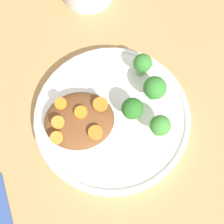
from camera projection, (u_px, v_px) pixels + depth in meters
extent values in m
plane|color=tan|center=(112.00, 119.00, 0.55)|extent=(4.00, 4.00, 0.00)
cylinder|color=white|center=(112.00, 117.00, 0.54)|extent=(0.27, 0.27, 0.02)
torus|color=white|center=(112.00, 115.00, 0.53)|extent=(0.27, 0.27, 0.01)
ellipsoid|color=brown|center=(79.00, 120.00, 0.51)|extent=(0.10, 0.12, 0.03)
cylinder|color=#7FA85B|center=(132.00, 113.00, 0.52)|extent=(0.02, 0.02, 0.02)
sphere|color=#286B23|center=(132.00, 109.00, 0.50)|extent=(0.04, 0.04, 0.04)
cylinder|color=#759E51|center=(158.00, 130.00, 0.51)|extent=(0.01, 0.01, 0.03)
sphere|color=#3D8433|center=(160.00, 125.00, 0.49)|extent=(0.03, 0.03, 0.03)
cylinder|color=#7FA85B|center=(142.00, 69.00, 0.55)|extent=(0.02, 0.02, 0.02)
sphere|color=#337A2D|center=(143.00, 63.00, 0.53)|extent=(0.03, 0.03, 0.03)
cylinder|color=#7FA85B|center=(153.00, 94.00, 0.53)|extent=(0.01, 0.01, 0.03)
sphere|color=#337A2D|center=(155.00, 88.00, 0.51)|extent=(0.04, 0.04, 0.04)
cylinder|color=orange|center=(58.00, 122.00, 0.49)|extent=(0.02, 0.02, 0.01)
cylinder|color=orange|center=(57.00, 138.00, 0.48)|extent=(0.02, 0.02, 0.01)
cylinder|color=orange|center=(100.00, 104.00, 0.50)|extent=(0.02, 0.02, 0.00)
cylinder|color=orange|center=(61.00, 104.00, 0.50)|extent=(0.02, 0.02, 0.00)
cylinder|color=orange|center=(95.00, 133.00, 0.48)|extent=(0.02, 0.02, 0.01)
cylinder|color=orange|center=(81.00, 111.00, 0.50)|extent=(0.02, 0.02, 0.01)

